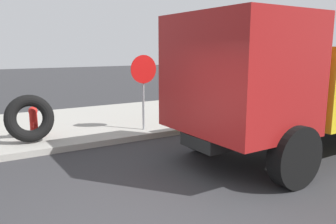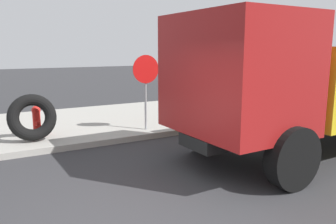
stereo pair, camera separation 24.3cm
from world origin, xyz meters
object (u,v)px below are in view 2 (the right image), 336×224
Objects in this scene: loose_tire at (32,117)px; dump_truck_yellow at (314,83)px; stop_sign at (146,78)px; fire_hydrant at (37,120)px.

loose_tire is 0.16× the size of dump_truck_yellow.
loose_tire is 0.55× the size of stop_sign.
loose_tire is at bearing 147.32° from dump_truck_yellow.
stop_sign is 4.19m from dump_truck_yellow.
stop_sign is at bearing -5.24° from loose_tire.
dump_truck_yellow is (5.36, -3.99, 1.04)m from fire_hydrant.
dump_truck_yellow is at bearing -32.68° from loose_tire.
dump_truck_yellow reaches higher than loose_tire.
loose_tire is at bearing -109.31° from fire_hydrant.
fire_hydrant is 0.69× the size of loose_tire.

